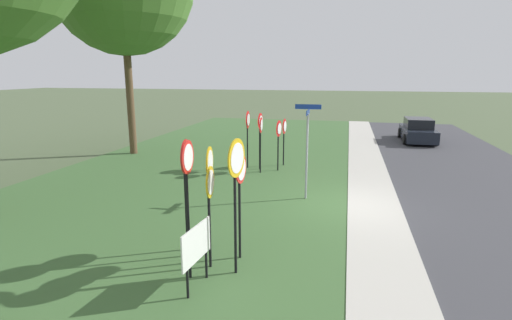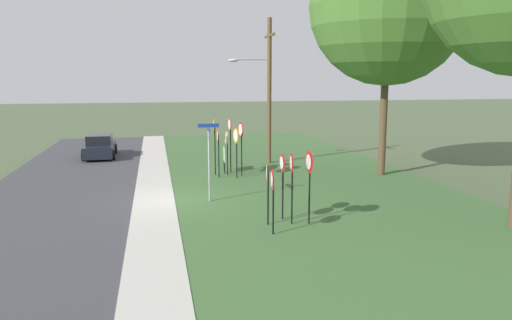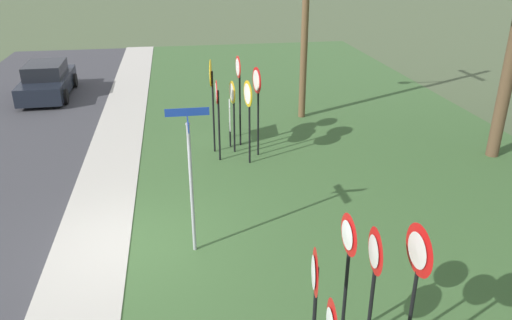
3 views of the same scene
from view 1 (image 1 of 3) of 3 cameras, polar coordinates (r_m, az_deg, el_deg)
ground_plane at (r=12.59m, az=13.14°, el=-6.61°), size 160.00×160.00×0.00m
sidewalk_strip at (r=12.62m, az=16.80°, el=-6.64°), size 44.00×1.60×0.06m
grass_median at (r=13.88m, az=-12.52°, el=-4.68°), size 44.00×12.00×0.04m
stop_sign_near_left at (r=7.60m, az=-9.85°, el=-3.06°), size 0.65×0.11×2.80m
stop_sign_near_right at (r=8.95m, az=-6.75°, el=-2.22°), size 0.72×0.14×2.42m
stop_sign_far_left at (r=7.66m, az=-2.89°, el=-2.38°), size 0.76×0.13×2.80m
stop_sign_far_center at (r=8.09m, az=-6.69°, el=-5.19°), size 0.65×0.12×2.19m
stop_sign_far_right at (r=8.40m, az=-2.25°, el=-3.52°), size 0.65×0.10×2.37m
stop_sign_center_tall at (r=8.55m, az=-10.12°, el=-1.79°), size 0.74×0.13×2.65m
yield_sign_near_left at (r=16.43m, az=0.65°, el=4.69°), size 0.66×0.12×2.39m
yield_sign_near_right at (r=16.66m, az=-1.16°, el=5.02°), size 0.74×0.10×2.46m
yield_sign_far_left at (r=17.23m, az=4.17°, el=4.20°), size 0.67×0.12×2.07m
yield_sign_far_right at (r=16.25m, az=3.36°, el=3.82°), size 0.68×0.14×2.11m
yield_sign_center at (r=15.84m, az=0.75°, el=4.09°), size 0.64×0.10×2.29m
street_name_post at (r=12.59m, az=7.42°, el=2.36°), size 0.96×0.82×3.06m
notice_board at (r=7.62m, az=-8.64°, el=-12.35°), size 1.10×0.14×1.25m
parked_sedan_distant at (r=25.54m, az=22.40°, el=3.94°), size 4.18×1.92×1.39m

